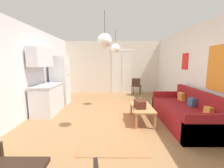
% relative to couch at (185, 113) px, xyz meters
% --- Properties ---
extents(ground_plane, '(5.32, 8.38, 0.10)m').
position_rel_couch_xyz_m(ground_plane, '(-1.88, 0.02, -0.33)').
color(ground_plane, '#996D44').
extents(wall_back, '(4.92, 0.13, 2.61)m').
position_rel_couch_xyz_m(wall_back, '(-1.87, 3.95, 1.02)').
color(wall_back, silver).
rests_on(wall_back, ground_plane).
extents(wall_right, '(0.12, 7.98, 2.61)m').
position_rel_couch_xyz_m(wall_right, '(0.52, 0.01, 1.02)').
color(wall_right, white).
rests_on(wall_right, ground_plane).
extents(wall_left, '(0.12, 7.98, 2.61)m').
position_rel_couch_xyz_m(wall_left, '(-4.29, 0.02, 1.02)').
color(wall_left, silver).
rests_on(wall_left, ground_plane).
extents(area_rug, '(1.27, 3.48, 0.01)m').
position_rel_couch_xyz_m(area_rug, '(-1.86, 0.32, -0.28)').
color(area_rug, '#B26B42').
rests_on(area_rug, ground_plane).
extents(couch, '(0.94, 2.20, 0.86)m').
position_rel_couch_xyz_m(couch, '(0.00, 0.00, 0.00)').
color(couch, maroon).
rests_on(couch, ground_plane).
extents(coffee_table, '(0.52, 1.05, 0.41)m').
position_rel_couch_xyz_m(coffee_table, '(-1.09, 0.13, 0.08)').
color(coffee_table, '#B27F4C').
rests_on(coffee_table, ground_plane).
extents(bamboo_vase, '(0.08, 0.08, 0.40)m').
position_rel_couch_xyz_m(bamboo_vase, '(-1.10, 0.39, 0.22)').
color(bamboo_vase, '#47704C').
rests_on(bamboo_vase, coffee_table).
extents(handbag, '(0.27, 0.37, 0.32)m').
position_rel_couch_xyz_m(handbag, '(-1.17, 0.01, 0.23)').
color(handbag, '#512319').
rests_on(handbag, coffee_table).
extents(refrigerator, '(0.61, 0.59, 1.79)m').
position_rel_couch_xyz_m(refrigerator, '(-3.84, 1.84, 0.62)').
color(refrigerator, white).
rests_on(refrigerator, ground_plane).
extents(kitchen_counter, '(0.63, 1.16, 2.00)m').
position_rel_couch_xyz_m(kitchen_counter, '(-3.91, 0.80, 0.46)').
color(kitchen_counter, silver).
rests_on(kitchen_counter, ground_plane).
extents(accent_chair, '(0.53, 0.51, 0.83)m').
position_rel_couch_xyz_m(accent_chair, '(-0.76, 3.21, 0.21)').
color(accent_chair, '#382619').
rests_on(accent_chair, ground_plane).
extents(pendant_lamp_near, '(0.29, 0.29, 0.74)m').
position_rel_couch_xyz_m(pendant_lamp_near, '(-2.03, -0.51, 1.73)').
color(pendant_lamp_near, black).
extents(pendant_lamp_far, '(0.30, 0.30, 0.73)m').
position_rel_couch_xyz_m(pendant_lamp_far, '(-1.78, 1.37, 1.75)').
color(pendant_lamp_far, black).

